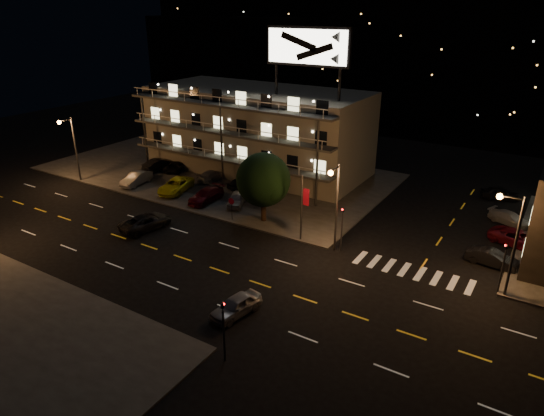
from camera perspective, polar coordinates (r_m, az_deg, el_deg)
The scene contains 29 objects.
ground at distance 41.56m, azimuth -8.40°, elevation -6.54°, with size 140.00×140.00×0.00m, color black.
curb_nw at distance 63.90m, azimuth -6.61°, elevation 4.28°, with size 44.00×24.00×0.15m, color #343331.
motel at distance 63.15m, azimuth -1.69°, elevation 9.18°, with size 28.00×13.80×18.10m.
hill_backdrop at distance 100.95m, azimuth 15.21°, elevation 17.13°, with size 120.00×25.00×24.00m.
streetlight_nw at distance 63.04m, azimuth -22.46°, elevation 7.08°, with size 0.44×1.92×8.00m.
streetlight_nc at distance 41.35m, azimuth 7.47°, elevation 0.98°, with size 0.44×1.92×8.00m.
streetlight_ne at distance 38.68m, azimuth 26.34°, elevation -2.91°, with size 1.92×0.44×8.00m.
signal_nw at distance 42.57m, azimuth 8.24°, elevation -1.91°, with size 0.20×0.27×4.60m.
signal_sw at distance 29.79m, azimuth -5.73°, elevation -13.59°, with size 0.20×0.27×4.60m.
signal_ne at distance 39.87m, azimuth 25.59°, elevation -5.87°, with size 0.27×0.20×4.60m.
banner_north at distance 43.70m, azimuth 3.58°, elevation 0.19°, with size 0.83×0.16×6.40m.
stop_sign at distance 48.52m, azimuth -4.78°, elevation 0.32°, with size 0.91×0.11×2.61m.
tree at distance 47.33m, azimuth -1.07°, elevation 3.18°, with size 5.56×5.35×7.00m.
lot_car_0 at distance 61.83m, azimuth -15.23°, elevation 3.68°, with size 1.51×3.74×1.28m, color black.
lot_car_1 at distance 60.62m, azimuth -15.67°, elevation 3.36°, with size 1.57×4.51×1.49m, color gray.
lot_car_2 at distance 57.15m, azimuth -11.27°, elevation 2.61°, with size 2.48×5.39×1.50m, color yellow.
lot_car_3 at distance 53.72m, azimuth -7.76°, elevation 1.47°, with size 1.96×4.83×1.40m, color #550C17.
lot_car_4 at distance 52.44m, azimuth -4.19°, elevation 1.06°, with size 1.59×3.95×1.35m, color gray.
lot_car_5 at distance 65.38m, azimuth -13.04°, elevation 5.04°, with size 1.61×4.61×1.52m, color black.
lot_car_6 at distance 64.72m, azimuth -11.16°, elevation 4.89°, with size 2.07×4.49×1.25m, color black.
lot_car_7 at distance 60.27m, azimuth -7.02°, elevation 3.83°, with size 1.79×4.39×1.28m, color gray.
lot_car_8 at distance 57.49m, azimuth -3.67°, elevation 2.99°, with size 1.45×3.60×1.23m, color black.
lot_car_9 at distance 56.44m, azimuth -1.11°, elevation 2.66°, with size 1.31×3.77×1.24m, color #550C17.
side_car_0 at distance 44.59m, azimuth 24.46°, elevation -5.38°, with size 1.44×4.14×1.37m, color black.
side_car_1 at distance 49.17m, azimuth 26.98°, elevation -3.21°, with size 2.32×5.03×1.40m, color #550C17.
side_car_2 at distance 53.60m, azimuth 26.21°, elevation -1.10°, with size 1.71×4.21×1.22m, color gray.
side_car_3 at distance 60.03m, azimuth 25.24°, elevation 1.58°, with size 1.64×4.07×1.39m, color black.
road_car_east at distance 34.75m, azimuth -4.26°, elevation -11.38°, with size 1.65×4.09×1.39m, color gray.
road_car_west at distance 48.59m, azimuth -14.59°, elevation -1.60°, with size 2.42×5.25×1.46m, color black.
Camera 1 is at (24.07, -27.22, 20.17)m, focal length 32.00 mm.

